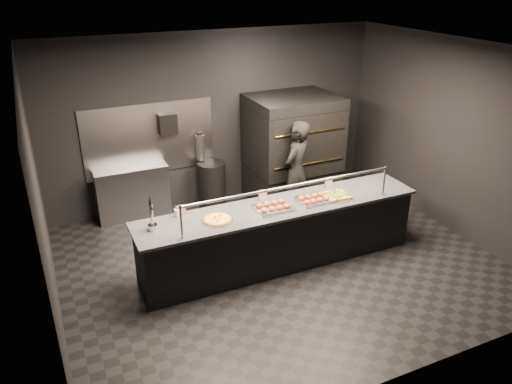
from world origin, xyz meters
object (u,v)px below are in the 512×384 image
(prep_shelf, at_px, (133,193))
(square_pizza, at_px, (336,196))
(pizza_oven, at_px, (292,148))
(slider_tray_b, at_px, (314,199))
(service_counter, at_px, (280,235))
(worker, at_px, (296,172))
(trash_bin, at_px, (212,184))
(fire_extinguisher, at_px, (200,147))
(slider_tray_a, at_px, (273,207))
(beer_tap, at_px, (152,220))
(round_pizza, at_px, (218,220))
(towel_dispenser, at_px, (168,124))

(prep_shelf, relative_size, square_pizza, 2.63)
(pizza_oven, xyz_separation_m, slider_tray_b, (-0.70, -1.96, -0.02))
(service_counter, bearing_deg, pizza_oven, 57.73)
(prep_shelf, relative_size, worker, 0.70)
(prep_shelf, bearing_deg, trash_bin, -4.18)
(pizza_oven, height_order, prep_shelf, pizza_oven)
(fire_extinguisher, xyz_separation_m, slider_tray_a, (0.21, -2.44, -0.11))
(trash_bin, xyz_separation_m, worker, (1.09, -1.09, 0.46))
(service_counter, xyz_separation_m, slider_tray_b, (0.50, -0.06, 0.48))
(beer_tap, relative_size, worker, 0.28)
(beer_tap, distance_m, trash_bin, 2.73)
(slider_tray_a, relative_size, worker, 0.32)
(service_counter, height_order, fire_extinguisher, service_counter)
(beer_tap, relative_size, trash_bin, 0.59)
(pizza_oven, bearing_deg, round_pizza, -137.77)
(worker, bearing_deg, square_pizza, 54.49)
(slider_tray_a, bearing_deg, towel_dispenser, 107.45)
(pizza_oven, height_order, towel_dispenser, pizza_oven)
(prep_shelf, relative_size, slider_tray_b, 2.33)
(service_counter, distance_m, towel_dispenser, 2.78)
(prep_shelf, bearing_deg, slider_tray_a, -58.18)
(slider_tray_b, distance_m, trash_bin, 2.45)
(pizza_oven, xyz_separation_m, trash_bin, (-1.43, 0.32, -0.56))
(prep_shelf, bearing_deg, round_pizza, -74.67)
(towel_dispenser, relative_size, slider_tray_b, 0.68)
(prep_shelf, bearing_deg, towel_dispenser, 5.71)
(slider_tray_a, bearing_deg, square_pizza, -1.96)
(trash_bin, height_order, worker, worker)
(slider_tray_b, bearing_deg, service_counter, 173.63)
(service_counter, distance_m, square_pizza, 0.98)
(trash_bin, bearing_deg, round_pizza, -107.57)
(service_counter, distance_m, fire_extinguisher, 2.50)
(round_pizza, bearing_deg, beer_tap, 172.23)
(worker, bearing_deg, trash_bin, -79.76)
(prep_shelf, distance_m, worker, 2.76)
(fire_extinguisher, bearing_deg, prep_shelf, -176.34)
(towel_dispenser, xyz_separation_m, slider_tray_b, (1.40, -2.45, -0.60))
(slider_tray_a, distance_m, trash_bin, 2.32)
(service_counter, bearing_deg, prep_shelf, 124.59)
(beer_tap, distance_m, square_pizza, 2.63)
(round_pizza, bearing_deg, square_pizza, -0.62)
(prep_shelf, height_order, slider_tray_b, slider_tray_b)
(beer_tap, bearing_deg, pizza_oven, 31.73)
(pizza_oven, relative_size, worker, 1.11)
(slider_tray_a, distance_m, worker, 1.54)
(towel_dispenser, height_order, trash_bin, towel_dispenser)
(prep_shelf, height_order, worker, worker)
(slider_tray_a, bearing_deg, trash_bin, 92.37)
(towel_dispenser, relative_size, worker, 0.20)
(service_counter, distance_m, trash_bin, 2.23)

